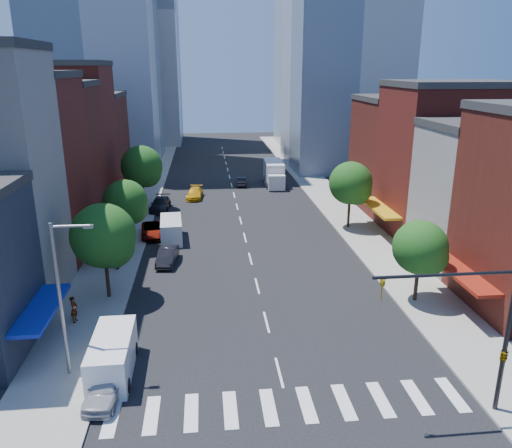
{
  "coord_description": "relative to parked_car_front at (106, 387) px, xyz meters",
  "views": [
    {
      "loc": [
        -3.93,
        -24.64,
        16.89
      ],
      "look_at": [
        -0.02,
        12.79,
        5.0
      ],
      "focal_mm": 35.0,
      "sensor_mm": 36.0,
      "label": 1
    }
  ],
  "objects": [
    {
      "name": "bldg_left_3",
      "position": [
        -11.5,
        30.36,
        6.79
      ],
      "size": [
        12.0,
        8.0,
        15.0
      ],
      "primitive_type": "cube",
      "color": "#591C16",
      "rests_on": "ground"
    },
    {
      "name": "tree_right_far",
      "position": [
        21.15,
        27.29,
        4.16
      ],
      "size": [
        4.6,
        4.6,
        7.2
      ],
      "color": "black",
      "rests_on": "sidewalk_right"
    },
    {
      "name": "traffic_car_oncoming",
      "position": [
        11.0,
        48.96,
        -0.06
      ],
      "size": [
        1.74,
        4.03,
        1.29
      ],
      "primitive_type": "imported",
      "rotation": [
        0.0,
        0.0,
        3.04
      ],
      "color": "black",
      "rests_on": "ground"
    },
    {
      "name": "pedestrian_near",
      "position": [
        -3.61,
        8.54,
        0.38
      ],
      "size": [
        0.54,
        0.74,
        1.87
      ],
      "primitive_type": "imported",
      "rotation": [
        0.0,
        0.0,
        1.43
      ],
      "color": "#999999",
      "rests_on": "sidewalk_left"
    },
    {
      "name": "pedestrian_far",
      "position": [
        -2.3,
        17.89,
        0.42
      ],
      "size": [
        0.9,
        1.07,
        1.96
      ],
      "primitive_type": "imported",
      "rotation": [
        0.0,
        0.0,
        -1.75
      ],
      "color": "#999999",
      "rests_on": "sidewalk_left"
    },
    {
      "name": "taxi",
      "position": [
        4.15,
        42.17,
        -0.02
      ],
      "size": [
        2.39,
        4.92,
        1.38
      ],
      "primitive_type": "imported",
      "rotation": [
        0.0,
        0.0,
        -0.1
      ],
      "color": "#D99D0B",
      "rests_on": "ground"
    },
    {
      "name": "tower_far_w",
      "position": [
        -8.5,
        96.36,
        27.29
      ],
      "size": [
        18.0,
        18.0,
        56.0
      ],
      "primitive_type": "cube",
      "color": "#9EA5AD",
      "rests_on": "ground"
    },
    {
      "name": "box_truck",
      "position": [
        15.83,
        49.08,
        0.92
      ],
      "size": [
        2.9,
        8.61,
        3.43
      ],
      "rotation": [
        0.0,
        0.0,
        -0.04
      ],
      "color": "silver",
      "rests_on": "ground"
    },
    {
      "name": "tree_left_far",
      "position": [
        -1.85,
        37.29,
        4.5
      ],
      "size": [
        5.0,
        5.0,
        7.75
      ],
      "color": "black",
      "rests_on": "sidewalk_left"
    },
    {
      "name": "traffic_signal",
      "position": [
        19.44,
        -3.14,
        3.45
      ],
      "size": [
        7.24,
        2.24,
        8.0
      ],
      "color": "black",
      "rests_on": "sidewalk_right"
    },
    {
      "name": "parked_car_front",
      "position": [
        0.0,
        0.0,
        0.0
      ],
      "size": [
        2.18,
        4.32,
        1.41
      ],
      "primitive_type": "imported",
      "rotation": [
        0.0,
        0.0,
        -0.13
      ],
      "color": "#A8A7AC",
      "rests_on": "ground"
    },
    {
      "name": "bldg_left_4",
      "position": [
        -11.5,
        38.86,
        7.79
      ],
      "size": [
        12.0,
        9.0,
        17.0
      ],
      "primitive_type": "cube",
      "color": "maroon",
      "rests_on": "ground"
    },
    {
      "name": "traffic_car_far",
      "position": [
        17.34,
        56.71,
        0.02
      ],
      "size": [
        2.26,
        4.44,
        1.45
      ],
      "primitive_type": "imported",
      "rotation": [
        0.0,
        0.0,
        3.27
      ],
      "color": "#999999",
      "rests_on": "ground"
    },
    {
      "name": "bldg_left_2",
      "position": [
        -11.5,
        21.86,
        7.29
      ],
      "size": [
        12.0,
        9.0,
        16.0
      ],
      "primitive_type": "cube",
      "color": "maroon",
      "rests_on": "ground"
    },
    {
      "name": "sidewalk_left",
      "position": [
        -3.0,
        41.36,
        -0.63
      ],
      "size": [
        5.0,
        120.0,
        0.15
      ],
      "primitive_type": "cube",
      "color": "gray",
      "rests_on": "ground"
    },
    {
      "name": "bldg_right_3",
      "position": [
        30.5,
        35.36,
        5.79
      ],
      "size": [
        12.0,
        10.0,
        13.0
      ],
      "primitive_type": "cube",
      "color": "#591C16",
      "rests_on": "ground"
    },
    {
      "name": "ground",
      "position": [
        9.5,
        1.36,
        -0.71
      ],
      "size": [
        220.0,
        220.0,
        0.0
      ],
      "primitive_type": "plane",
      "color": "black",
      "rests_on": "ground"
    },
    {
      "name": "parked_car_second",
      "position": [
        2.0,
        19.02,
        0.01
      ],
      "size": [
        1.94,
        4.45,
        1.42
      ],
      "primitive_type": "imported",
      "rotation": [
        0.0,
        0.0,
        -0.1
      ],
      "color": "black",
      "rests_on": "ground"
    },
    {
      "name": "parked_car_rear",
      "position": [
        0.0,
        36.71,
        0.06
      ],
      "size": [
        2.55,
        5.41,
        1.52
      ],
      "primitive_type": "imported",
      "rotation": [
        0.0,
        0.0,
        -0.08
      ],
      "color": "black",
      "rests_on": "ground"
    },
    {
      "name": "cargo_van_near",
      "position": [
        0.0,
        2.14,
        0.44
      ],
      "size": [
        2.27,
        5.45,
        2.31
      ],
      "rotation": [
        0.0,
        0.0,
        0.01
      ],
      "color": "white",
      "rests_on": "ground"
    },
    {
      "name": "parked_car_third",
      "position": [
        0.0,
        26.77,
        -0.01
      ],
      "size": [
        2.79,
        5.2,
        1.39
      ],
      "primitive_type": "imported",
      "rotation": [
        0.0,
        0.0,
        0.1
      ],
      "color": "#999999",
      "rests_on": "ground"
    },
    {
      "name": "bldg_right_2",
      "position": [
        30.5,
        25.36,
        6.79
      ],
      "size": [
        12.0,
        10.0,
        15.0
      ],
      "primitive_type": "cube",
      "color": "maroon",
      "rests_on": "ground"
    },
    {
      "name": "bldg_left_5",
      "position": [
        -11.5,
        48.36,
        5.79
      ],
      "size": [
        12.0,
        10.0,
        13.0
      ],
      "primitive_type": "cube",
      "color": "#591C16",
      "rests_on": "ground"
    },
    {
      "name": "tree_left_near",
      "position": [
        -1.85,
        12.29,
        4.16
      ],
      "size": [
        4.8,
        4.8,
        7.3
      ],
      "color": "black",
      "rests_on": "sidewalk_left"
    },
    {
      "name": "cargo_van_far",
      "position": [
        2.01,
        25.32,
        0.39
      ],
      "size": [
        2.42,
        5.32,
        2.21
      ],
      "rotation": [
        0.0,
        0.0,
        0.07
      ],
      "color": "silver",
      "rests_on": "ground"
    },
    {
      "name": "streetlight",
      "position": [
        -2.31,
        2.36,
        4.57
      ],
      "size": [
        2.25,
        0.25,
        9.0
      ],
      "color": "slate",
      "rests_on": "sidewalk_left"
    },
    {
      "name": "bldg_right_1",
      "position": [
        30.5,
        16.36,
        5.29
      ],
      "size": [
        12.0,
        8.0,
        12.0
      ],
      "primitive_type": "cube",
      "color": "#B4AEA6",
      "rests_on": "ground"
    },
    {
      "name": "tree_left_mid",
      "position": [
        -1.85,
        23.29,
        3.82
      ],
      "size": [
        4.2,
        4.2,
        6.65
      ],
      "color": "black",
      "rests_on": "sidewalk_left"
    },
    {
      "name": "tree_right_near",
      "position": [
        21.15,
        9.29,
        3.48
      ],
      "size": [
        4.0,
        4.0,
        6.2
      ],
      "color": "black",
      "rests_on": "sidewalk_right"
    },
    {
      "name": "sidewalk_right",
      "position": [
        22.0,
        41.36,
        -0.63
      ],
      "size": [
        5.0,
        120.0,
        0.15
      ],
      "primitive_type": "cube",
      "color": "gray",
      "rests_on": "ground"
    },
    {
      "name": "crosswalk",
      "position": [
        9.5,
        -1.64,
        -0.7
      ],
      "size": [
        19.0,
        3.0,
        0.01
      ],
      "primitive_type": "cube",
      "color": "silver",
      "rests_on": "ground"
    }
  ]
}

